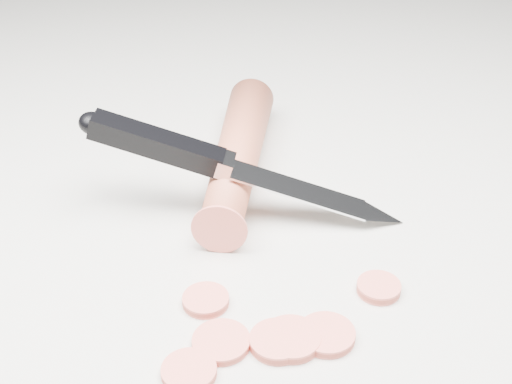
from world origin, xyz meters
TOP-DOWN VIEW (x-y plane):
  - ground at (0.00, 0.00)m, footprint 2.40×2.40m
  - carrot at (0.07, 0.09)m, footprint 0.17×0.18m
  - carrot_slice_0 at (-0.09, -0.07)m, footprint 0.03×0.03m
  - carrot_slice_1 at (-0.04, -0.03)m, footprint 0.03×0.03m
  - carrot_slice_2 at (-0.02, -0.09)m, footprint 0.04×0.04m
  - carrot_slice_3 at (-0.00, -0.10)m, footprint 0.04×0.04m
  - carrot_slice_4 at (0.06, -0.09)m, footprint 0.03×0.03m
  - carrot_slice_5 at (-0.06, -0.06)m, footprint 0.04×0.04m
  - carrot_slice_6 at (-0.03, -0.09)m, footprint 0.04×0.04m
  - kitchen_knife at (0.04, 0.04)m, footprint 0.20×0.20m

SIDE VIEW (x-z plane):
  - ground at x=0.00m, z-range 0.00..0.00m
  - carrot_slice_5 at x=-0.06m, z-range 0.00..0.01m
  - carrot_slice_0 at x=-0.09m, z-range 0.00..0.01m
  - carrot_slice_1 at x=-0.04m, z-range 0.00..0.01m
  - carrot_slice_3 at x=0.00m, z-range 0.00..0.01m
  - carrot_slice_2 at x=-0.02m, z-range 0.00..0.01m
  - carrot_slice_6 at x=-0.03m, z-range 0.00..0.01m
  - carrot_slice_4 at x=0.06m, z-range 0.00..0.01m
  - carrot at x=0.07m, z-range 0.00..0.04m
  - kitchen_knife at x=0.04m, z-range 0.00..0.09m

